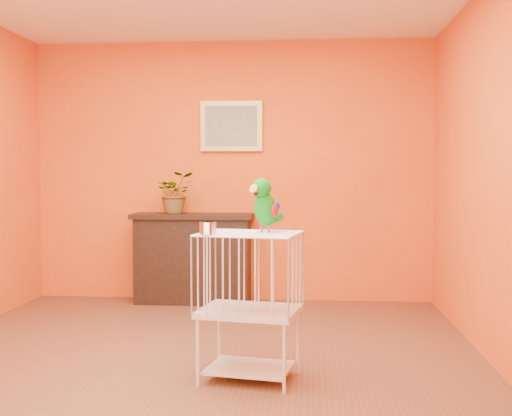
{
  "coord_description": "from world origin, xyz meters",
  "views": [
    {
      "loc": [
        0.8,
        -4.17,
        1.27
      ],
      "look_at": [
        0.46,
        -0.19,
        1.06
      ],
      "focal_mm": 45.0,
      "sensor_mm": 36.0,
      "label": 1
    }
  ],
  "objects": [
    {
      "name": "ground",
      "position": [
        0.0,
        0.0,
        0.0
      ],
      "size": [
        4.5,
        4.5,
        0.0
      ],
      "primitive_type": "plane",
      "color": "brown",
      "rests_on": "ground"
    },
    {
      "name": "room_shell",
      "position": [
        0.0,
        0.0,
        1.58
      ],
      "size": [
        4.5,
        4.5,
        4.5
      ],
      "color": "orange",
      "rests_on": "ground"
    },
    {
      "name": "console_cabinet",
      "position": [
        -0.36,
        2.04,
        0.44
      ],
      "size": [
        1.19,
        0.43,
        0.88
      ],
      "color": "black",
      "rests_on": "ground"
    },
    {
      "name": "potted_plant",
      "position": [
        -0.54,
        1.98,
        1.04
      ],
      "size": [
        0.5,
        0.52,
        0.32
      ],
      "primitive_type": "imported",
      "rotation": [
        0.0,
        0.0,
        0.4
      ],
      "color": "#26722D",
      "rests_on": "console_cabinet"
    },
    {
      "name": "framed_picture",
      "position": [
        0.0,
        2.22,
        1.75
      ],
      "size": [
        0.62,
        0.04,
        0.5
      ],
      "color": "gold",
      "rests_on": "room_shell"
    },
    {
      "name": "birdcage",
      "position": [
        0.42,
        -0.29,
        0.47
      ],
      "size": [
        0.66,
        0.55,
        0.91
      ],
      "rotation": [
        0.0,
        0.0,
        -0.17
      ],
      "color": "silver",
      "rests_on": "ground"
    },
    {
      "name": "feed_cup",
      "position": [
        0.19,
        -0.43,
        0.95
      ],
      "size": [
        0.1,
        0.1,
        0.07
      ],
      "primitive_type": "cylinder",
      "color": "silver",
      "rests_on": "birdcage"
    },
    {
      "name": "parrot",
      "position": [
        0.52,
        -0.24,
        1.08
      ],
      "size": [
        0.22,
        0.29,
        0.34
      ],
      "rotation": [
        0.0,
        0.0,
        -0.56
      ],
      "color": "#59544C",
      "rests_on": "birdcage"
    }
  ]
}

